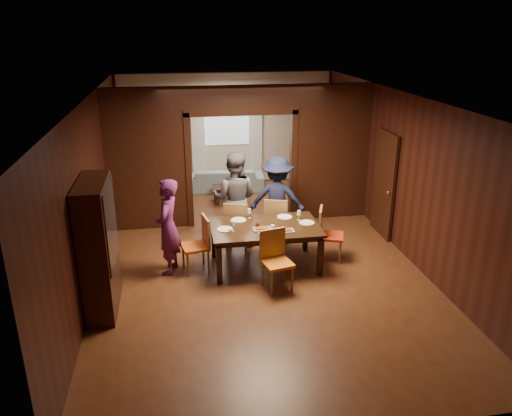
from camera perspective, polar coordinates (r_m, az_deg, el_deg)
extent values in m
plane|color=#512816|center=(9.40, -0.24, -5.15)|extent=(9.00, 9.00, 0.00)
cube|color=silver|center=(8.55, -0.26, 12.65)|extent=(5.50, 9.00, 0.02)
cube|color=black|center=(13.20, -3.40, 9.02)|extent=(5.50, 0.02, 2.90)
cube|color=black|center=(8.88, -18.07, 2.31)|extent=(0.02, 9.00, 2.90)
cube|color=black|center=(9.67, 16.09, 3.98)|extent=(0.02, 9.00, 2.90)
cube|color=black|center=(10.39, -12.25, 3.99)|extent=(1.65, 0.15, 2.40)
cube|color=black|center=(10.87, 8.49, 4.97)|extent=(1.65, 0.15, 2.40)
cube|color=black|center=(10.15, -1.73, 12.46)|extent=(5.50, 0.15, 0.50)
cube|color=beige|center=(13.17, -3.38, 8.99)|extent=(5.40, 0.04, 2.85)
imported|color=#5D2059|center=(8.52, -10.03, -2.14)|extent=(0.54, 0.69, 1.67)
imported|color=#4D4C52|center=(9.50, -2.46, 1.08)|extent=(1.07, 0.95, 1.82)
imported|color=#161A37|center=(9.68, 2.44, 1.03)|extent=(1.23, 0.93, 1.69)
imported|color=#89A9B4|center=(12.84, -3.56, 3.33)|extent=(2.02, 0.92, 0.57)
imported|color=black|center=(8.77, 1.69, -1.37)|extent=(0.35, 0.35, 0.09)
cube|color=black|center=(8.77, 1.04, -4.37)|extent=(1.88, 1.17, 0.76)
cube|color=black|center=(11.97, -3.01, 1.61)|extent=(0.80, 0.50, 0.40)
cube|color=black|center=(7.61, -17.56, -4.29)|extent=(0.40, 1.20, 2.00)
cube|color=black|center=(10.20, 14.46, 2.62)|extent=(0.06, 0.90, 2.10)
cube|color=silver|center=(13.09, -3.39, 10.04)|extent=(1.20, 0.03, 1.30)
cube|color=white|center=(13.09, -6.63, 7.92)|extent=(0.35, 0.06, 2.40)
cube|color=white|center=(13.24, -0.07, 8.20)|extent=(0.35, 0.06, 2.40)
cylinder|color=silver|center=(8.49, -3.55, -2.42)|extent=(0.27, 0.27, 0.01)
cylinder|color=silver|center=(8.87, -1.99, -1.37)|extent=(0.27, 0.27, 0.01)
cylinder|color=white|center=(9.02, 3.29, -1.01)|extent=(0.27, 0.27, 0.01)
cylinder|color=silver|center=(8.79, 5.81, -1.68)|extent=(0.27, 0.27, 0.01)
cylinder|color=silver|center=(8.30, 1.24, -2.93)|extent=(0.27, 0.27, 0.01)
cube|color=gray|center=(8.47, 0.69, -2.35)|extent=(0.30, 0.20, 0.04)
cube|color=gray|center=(8.42, 3.35, -2.54)|extent=(0.30, 0.20, 0.04)
cylinder|color=silver|center=(8.32, 1.92, -2.42)|extent=(0.07, 0.07, 0.14)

